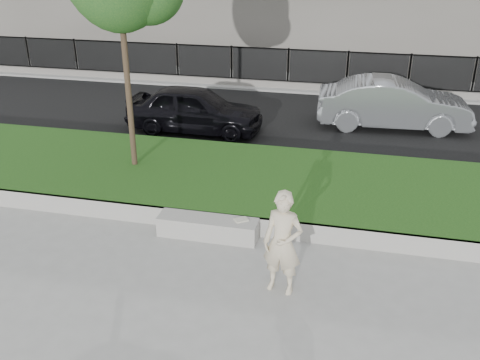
% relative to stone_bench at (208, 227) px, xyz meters
% --- Properties ---
extents(ground, '(90.00, 90.00, 0.00)m').
position_rel_stone_bench_xyz_m(ground, '(0.52, -0.80, -0.20)').
color(ground, gray).
rests_on(ground, ground).
extents(grass_bank, '(34.00, 4.00, 0.40)m').
position_rel_stone_bench_xyz_m(grass_bank, '(0.52, 2.20, -0.00)').
color(grass_bank, '#0D3710').
rests_on(grass_bank, ground).
extents(grass_kerb, '(34.00, 0.08, 0.40)m').
position_rel_stone_bench_xyz_m(grass_kerb, '(0.52, 0.24, -0.00)').
color(grass_kerb, gray).
rests_on(grass_kerb, ground).
extents(street, '(34.00, 7.00, 0.04)m').
position_rel_stone_bench_xyz_m(street, '(0.52, 7.70, -0.18)').
color(street, black).
rests_on(street, ground).
extents(far_pavement, '(34.00, 3.00, 0.12)m').
position_rel_stone_bench_xyz_m(far_pavement, '(0.52, 12.20, -0.14)').
color(far_pavement, gray).
rests_on(far_pavement, ground).
extents(iron_fence, '(32.00, 0.30, 1.50)m').
position_rel_stone_bench_xyz_m(iron_fence, '(0.52, 11.20, 0.34)').
color(iron_fence, slate).
rests_on(iron_fence, far_pavement).
extents(stone_bench, '(1.98, 0.49, 0.40)m').
position_rel_stone_bench_xyz_m(stone_bench, '(0.00, 0.00, 0.00)').
color(stone_bench, gray).
rests_on(stone_bench, ground).
extents(man, '(0.72, 0.54, 1.81)m').
position_rel_stone_bench_xyz_m(man, '(1.68, -1.40, 0.70)').
color(man, beige).
rests_on(man, ground).
extents(book, '(0.31, 0.29, 0.03)m').
position_rel_stone_bench_xyz_m(book, '(0.66, 0.07, 0.22)').
color(book, beige).
rests_on(book, stone_bench).
extents(car_dark, '(4.08, 1.70, 1.38)m').
position_rel_stone_bench_xyz_m(car_dark, '(-2.08, 5.83, 0.53)').
color(car_dark, black).
rests_on(car_dark, street).
extents(car_silver, '(4.63, 1.87, 1.49)m').
position_rel_stone_bench_xyz_m(car_silver, '(3.68, 7.54, 0.59)').
color(car_silver, gray).
rests_on(car_silver, street).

